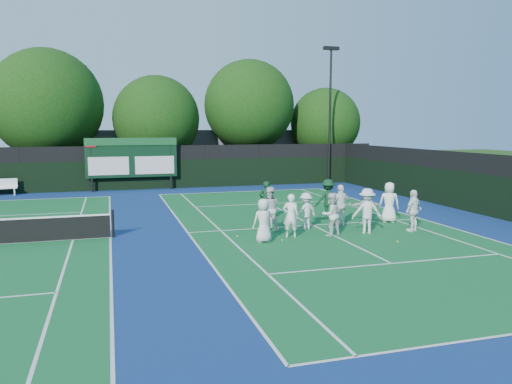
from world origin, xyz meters
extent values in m
plane|color=#1A390F|center=(0.00, 0.00, 0.00)|extent=(120.00, 120.00, 0.00)
cube|color=navy|center=(-6.00, 1.00, 0.00)|extent=(34.00, 32.00, 0.01)
cube|color=#125B2A|center=(0.00, 1.00, 0.01)|extent=(10.97, 23.77, 0.00)
cube|color=silver|center=(0.00, 12.88, 0.01)|extent=(10.97, 0.08, 0.00)
cube|color=silver|center=(-5.49, 1.00, 0.01)|extent=(0.08, 23.77, 0.00)
cube|color=silver|center=(5.49, 1.00, 0.01)|extent=(0.08, 23.77, 0.00)
cube|color=silver|center=(-4.12, 1.00, 0.01)|extent=(0.08, 23.77, 0.00)
cube|color=silver|center=(4.12, 1.00, 0.01)|extent=(0.08, 23.77, 0.00)
cube|color=silver|center=(0.00, -5.40, 0.01)|extent=(8.23, 0.08, 0.00)
cube|color=silver|center=(0.00, 7.40, 0.01)|extent=(8.23, 0.08, 0.00)
cube|color=silver|center=(0.00, 1.00, 0.01)|extent=(0.08, 12.80, 0.00)
cube|color=silver|center=(-14.00, 12.88, 0.01)|extent=(10.97, 0.08, 0.00)
cube|color=silver|center=(-8.52, 1.00, 0.01)|extent=(0.08, 23.77, 0.00)
cube|color=silver|center=(-9.88, 1.00, 0.01)|extent=(0.08, 23.77, 0.00)
cube|color=black|center=(-6.00, 16.00, 1.00)|extent=(34.00, 0.08, 2.00)
cube|color=black|center=(-6.00, 16.00, 2.50)|extent=(34.00, 0.05, 1.00)
cube|color=black|center=(9.00, 1.00, 1.00)|extent=(0.08, 32.00, 2.00)
cube|color=black|center=(9.00, 1.00, 2.50)|extent=(0.05, 32.00, 1.00)
cylinder|color=black|center=(-9.60, 15.60, 1.75)|extent=(0.16, 0.16, 3.50)
cylinder|color=black|center=(-4.40, 15.60, 1.75)|extent=(0.16, 0.16, 3.50)
cube|color=black|center=(-7.00, 15.60, 2.20)|extent=(6.00, 0.15, 2.60)
cube|color=#154C23|center=(-7.00, 15.50, 3.30)|extent=(6.00, 0.05, 0.50)
cube|color=silver|center=(-8.50, 15.50, 1.70)|extent=(2.60, 0.04, 1.20)
cube|color=silver|center=(-5.50, 15.50, 1.70)|extent=(2.60, 0.04, 1.20)
cube|color=#A70D17|center=(-9.60, 15.50, 3.20)|extent=(0.70, 0.04, 0.50)
cube|color=slate|center=(-2.00, 24.00, 2.00)|extent=(18.00, 6.00, 4.00)
cylinder|color=black|center=(7.50, 15.70, 5.00)|extent=(0.16, 0.16, 10.00)
cube|color=black|center=(7.50, 15.70, 10.00)|extent=(1.20, 0.30, 0.25)
cylinder|color=black|center=(-8.40, 1.00, 0.55)|extent=(0.10, 0.10, 1.10)
cube|color=white|center=(-14.92, 15.30, 0.46)|extent=(1.70, 0.66, 0.07)
cube|color=white|center=(-14.92, 15.47, 0.77)|extent=(1.65, 0.29, 0.55)
cube|color=white|center=(-14.26, 15.30, 0.22)|extent=(0.12, 0.39, 0.44)
cylinder|color=black|center=(-12.55, 19.50, 1.47)|extent=(0.44, 0.44, 2.94)
sphere|color=black|center=(-12.55, 19.50, 5.86)|extent=(7.78, 7.78, 7.78)
sphere|color=black|center=(-11.95, 19.80, 5.09)|extent=(5.45, 5.45, 5.45)
cylinder|color=black|center=(-4.94, 19.50, 1.24)|extent=(0.44, 0.44, 2.47)
sphere|color=black|center=(-4.94, 19.50, 4.88)|extent=(6.43, 6.43, 6.43)
sphere|color=black|center=(-4.34, 19.80, 4.24)|extent=(4.50, 4.50, 4.50)
cylinder|color=black|center=(2.29, 19.50, 1.65)|extent=(0.44, 0.44, 3.30)
sphere|color=black|center=(2.29, 19.50, 5.96)|extent=(7.09, 7.09, 7.09)
sphere|color=black|center=(2.89, 19.80, 5.25)|extent=(4.96, 4.96, 4.96)
cylinder|color=black|center=(8.83, 19.50, 1.23)|extent=(0.44, 0.44, 2.45)
sphere|color=black|center=(8.83, 19.50, 4.60)|extent=(5.74, 5.74, 5.74)
sphere|color=black|center=(9.43, 19.80, 4.03)|extent=(4.01, 4.01, 4.01)
sphere|color=yellow|center=(-2.27, -1.44, 0.03)|extent=(0.07, 0.07, 0.07)
sphere|color=yellow|center=(0.51, 2.69, 0.03)|extent=(0.07, 0.07, 0.07)
sphere|color=yellow|center=(1.78, -2.89, 0.03)|extent=(0.07, 0.07, 0.07)
sphere|color=yellow|center=(-3.73, -0.29, 0.03)|extent=(0.07, 0.07, 0.07)
sphere|color=yellow|center=(-0.37, 1.85, 0.03)|extent=(0.07, 0.07, 0.07)
imported|color=silver|center=(-3.02, -1.43, 0.82)|extent=(0.85, 0.60, 1.65)
imported|color=white|center=(-1.75, -0.95, 0.86)|extent=(0.72, 0.58, 1.72)
imported|color=silver|center=(-0.12, -1.08, 0.86)|extent=(0.97, 0.84, 1.71)
imported|color=silver|center=(1.45, -1.12, 0.92)|extent=(1.32, 0.97, 1.83)
imported|color=white|center=(3.49, -1.31, 0.87)|extent=(1.10, 0.80, 1.74)
imported|color=silver|center=(-2.19, 0.43, 0.92)|extent=(1.02, 0.86, 1.85)
imported|color=silver|center=(-0.59, 0.35, 0.78)|extent=(1.13, 0.84, 1.55)
imported|color=white|center=(1.14, 0.61, 0.90)|extent=(1.13, 0.65, 1.81)
imported|color=silver|center=(2.46, 0.73, 0.75)|extent=(1.46, 0.72, 1.51)
imported|color=white|center=(3.59, 0.73, 0.91)|extent=(1.05, 0.90, 1.83)
imported|color=#0D321A|center=(-1.61, 2.74, 0.91)|extent=(0.71, 0.50, 1.82)
imported|color=#0E331A|center=(1.27, 2.24, 0.93)|extent=(1.22, 0.72, 1.87)
camera|label=1|loc=(-8.43, -18.87, 4.30)|focal=35.00mm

